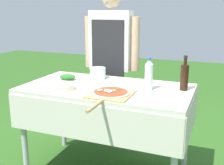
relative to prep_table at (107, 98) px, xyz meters
The scene contains 8 objects.
prep_table is the anchor object (origin of this frame).
person_cook 0.72m from the prep_table, 108.65° to the left, with size 0.60×0.20×1.59m.
pizza_on_peel 0.27m from the prep_table, 61.59° to the right, with size 0.31×0.56×0.05m.
oil_bottle 0.65m from the prep_table, 12.41° to the left, with size 0.06×0.06×0.27m.
water_bottle 0.41m from the prep_table, ahead, with size 0.06×0.06×0.26m.
herb_container 0.43m from the prep_table, behind, with size 0.18×0.13×0.06m.
mixing_tub 0.32m from the prep_table, 129.06° to the left, with size 0.14×0.14×0.10m, color silver.
plate_stack 0.40m from the prep_table, 147.12° to the right, with size 0.25×0.25×0.04m.
Camera 1 is at (0.86, -2.04, 1.40)m, focal length 45.00 mm.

